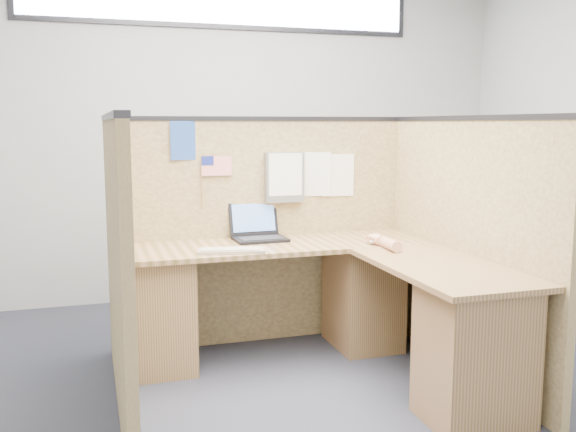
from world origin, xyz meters
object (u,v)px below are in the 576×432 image
object	(u,v)px
laptop	(258,230)
keyboard	(231,251)
mouse	(375,241)
l_desk	(325,309)

from	to	relation	value
laptop	keyboard	size ratio (longest dim) A/B	0.83
laptop	mouse	size ratio (longest dim) A/B	3.44
laptop	l_desk	bearing A→B (deg)	-68.36
laptop	keyboard	xyz separation A→B (m)	(-0.27, -0.40, -0.05)
laptop	mouse	distance (m)	0.77
l_desk	laptop	size ratio (longest dim) A/B	5.72
keyboard	mouse	xyz separation A→B (m)	(0.92, 0.00, 0.01)
l_desk	laptop	bearing A→B (deg)	113.77
keyboard	mouse	bearing A→B (deg)	11.27
keyboard	laptop	bearing A→B (deg)	67.43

